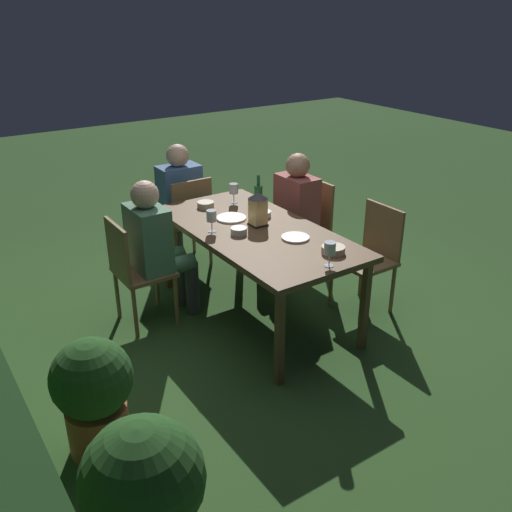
{
  "coord_description": "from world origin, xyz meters",
  "views": [
    {
      "loc": [
        -3.27,
        2.21,
        2.34
      ],
      "look_at": [
        0.0,
        0.0,
        0.53
      ],
      "focal_mm": 39.26,
      "sensor_mm": 36.0,
      "label": 1
    }
  ],
  "objects_px": {
    "person_in_green": "(157,244)",
    "potted_plant_corner": "(94,392)",
    "bowl_dip": "(262,214)",
    "chair_side_left_a": "(371,254)",
    "chair_side_right_b": "(135,268)",
    "wine_glass_c": "(330,250)",
    "bowl_bread": "(206,204)",
    "person_in_blue": "(177,196)",
    "bowl_olives": "(239,231)",
    "potted_plant_by_hedge": "(144,487)",
    "person_in_rust": "(291,212)",
    "wine_glass_a": "(234,190)",
    "plate_a": "(231,218)",
    "chair_side_left_b": "(307,223)",
    "dining_table": "(256,236)",
    "wine_glass_b": "(211,217)",
    "bowl_salad": "(333,249)",
    "lantern_centerpiece": "(258,207)",
    "chair_head_far": "(187,217)",
    "green_bottle_on_table": "(258,196)",
    "plate_b": "(295,237)"
  },
  "relations": [
    {
      "from": "wine_glass_a",
      "to": "plate_a",
      "type": "relative_size",
      "value": 0.71
    },
    {
      "from": "dining_table",
      "to": "chair_side_left_a",
      "type": "xyz_separation_m",
      "value": [
        -0.4,
        -0.84,
        -0.21
      ]
    },
    {
      "from": "person_in_green",
      "to": "potted_plant_corner",
      "type": "relative_size",
      "value": 1.62
    },
    {
      "from": "potted_plant_corner",
      "to": "bowl_olives",
      "type": "bearing_deg",
      "value": -62.63
    },
    {
      "from": "lantern_centerpiece",
      "to": "bowl_dip",
      "type": "xyz_separation_m",
      "value": [
        0.14,
        -0.13,
        -0.12
      ]
    },
    {
      "from": "potted_plant_by_hedge",
      "to": "wine_glass_b",
      "type": "bearing_deg",
      "value": -37.57
    },
    {
      "from": "chair_head_far",
      "to": "green_bottle_on_table",
      "type": "xyz_separation_m",
      "value": [
        -0.78,
        -0.27,
        0.37
      ]
    },
    {
      "from": "chair_side_left_b",
      "to": "bowl_salad",
      "type": "bearing_deg",
      "value": 148.88
    },
    {
      "from": "wine_glass_c",
      "to": "plate_b",
      "type": "distance_m",
      "value": 0.51
    },
    {
      "from": "green_bottle_on_table",
      "to": "plate_b",
      "type": "xyz_separation_m",
      "value": [
        -0.68,
        0.14,
        -0.1
      ]
    },
    {
      "from": "plate_a",
      "to": "bowl_dip",
      "type": "height_order",
      "value": "bowl_dip"
    },
    {
      "from": "dining_table",
      "to": "person_in_blue",
      "type": "xyz_separation_m",
      "value": [
        1.34,
        0.0,
        -0.06
      ]
    },
    {
      "from": "chair_side_left_a",
      "to": "bowl_salad",
      "type": "bearing_deg",
      "value": 111.73
    },
    {
      "from": "plate_b",
      "to": "bowl_salad",
      "type": "bearing_deg",
      "value": -170.74
    },
    {
      "from": "person_in_blue",
      "to": "potted_plant_corner",
      "type": "xyz_separation_m",
      "value": [
        -2.08,
        1.57,
        -0.25
      ]
    },
    {
      "from": "bowl_bread",
      "to": "potted_plant_corner",
      "type": "height_order",
      "value": "bowl_bread"
    },
    {
      "from": "potted_plant_by_hedge",
      "to": "wine_glass_a",
      "type": "bearing_deg",
      "value": -39.58
    },
    {
      "from": "bowl_bread",
      "to": "chair_side_left_a",
      "type": "bearing_deg",
      "value": -139.08
    },
    {
      "from": "chair_side_right_b",
      "to": "wine_glass_c",
      "type": "relative_size",
      "value": 5.15
    },
    {
      "from": "wine_glass_b",
      "to": "bowl_salad",
      "type": "xyz_separation_m",
      "value": [
        -0.81,
        -0.5,
        -0.09
      ]
    },
    {
      "from": "person_in_green",
      "to": "lantern_centerpiece",
      "type": "relative_size",
      "value": 4.34
    },
    {
      "from": "person_in_blue",
      "to": "bowl_olives",
      "type": "distance_m",
      "value": 1.37
    },
    {
      "from": "plate_a",
      "to": "bowl_dip",
      "type": "relative_size",
      "value": 1.62
    },
    {
      "from": "chair_side_right_b",
      "to": "person_in_rust",
      "type": "distance_m",
      "value": 1.49
    },
    {
      "from": "green_bottle_on_table",
      "to": "person_in_rust",
      "type": "bearing_deg",
      "value": -84.55
    },
    {
      "from": "chair_side_left_a",
      "to": "wine_glass_b",
      "type": "distance_m",
      "value": 1.32
    },
    {
      "from": "wine_glass_c",
      "to": "bowl_bread",
      "type": "xyz_separation_m",
      "value": [
        1.45,
        0.11,
        -0.09
      ]
    },
    {
      "from": "person_in_green",
      "to": "chair_side_right_b",
      "type": "bearing_deg",
      "value": 90.0
    },
    {
      "from": "bowl_dip",
      "to": "bowl_bread",
      "type": "bearing_deg",
      "value": 30.81
    },
    {
      "from": "wine_glass_b",
      "to": "potted_plant_corner",
      "type": "xyz_separation_m",
      "value": [
        -0.88,
        1.27,
        -0.48
      ]
    },
    {
      "from": "person_in_green",
      "to": "wine_glass_b",
      "type": "height_order",
      "value": "person_in_green"
    },
    {
      "from": "potted_plant_by_hedge",
      "to": "wine_glass_c",
      "type": "bearing_deg",
      "value": -64.72
    },
    {
      "from": "person_in_rust",
      "to": "plate_b",
      "type": "relative_size",
      "value": 5.57
    },
    {
      "from": "chair_side_left_b",
      "to": "person_in_blue",
      "type": "xyz_separation_m",
      "value": [
        0.94,
        0.84,
        0.15
      ]
    },
    {
      "from": "wine_glass_a",
      "to": "plate_b",
      "type": "height_order",
      "value": "wine_glass_a"
    },
    {
      "from": "potted_plant_corner",
      "to": "plate_b",
      "type": "bearing_deg",
      "value": -76.01
    },
    {
      "from": "person_in_green",
      "to": "bowl_bread",
      "type": "bearing_deg",
      "value": -66.91
    },
    {
      "from": "chair_side_left_a",
      "to": "bowl_olives",
      "type": "distance_m",
      "value": 1.11
    },
    {
      "from": "person_in_blue",
      "to": "person_in_green",
      "type": "bearing_deg",
      "value": 145.6
    },
    {
      "from": "dining_table",
      "to": "chair_head_far",
      "type": "height_order",
      "value": "chair_head_far"
    },
    {
      "from": "bowl_dip",
      "to": "chair_side_left_a",
      "type": "bearing_deg",
      "value": -133.17
    },
    {
      "from": "dining_table",
      "to": "potted_plant_by_hedge",
      "type": "xyz_separation_m",
      "value": [
        -1.59,
        1.64,
        -0.2
      ]
    },
    {
      "from": "chair_side_left_b",
      "to": "wine_glass_a",
      "type": "xyz_separation_m",
      "value": [
        0.21,
        0.65,
        0.38
      ]
    },
    {
      "from": "lantern_centerpiece",
      "to": "bowl_salad",
      "type": "bearing_deg",
      "value": -169.29
    },
    {
      "from": "plate_b",
      "to": "potted_plant_corner",
      "type": "relative_size",
      "value": 0.29
    },
    {
      "from": "potted_plant_by_hedge",
      "to": "person_in_rust",
      "type": "bearing_deg",
      "value": -48.8
    },
    {
      "from": "person_in_green",
      "to": "plate_a",
      "type": "relative_size",
      "value": 4.83
    },
    {
      "from": "chair_side_left_a",
      "to": "potted_plant_corner",
      "type": "distance_m",
      "value": 2.43
    },
    {
      "from": "chair_side_left_b",
      "to": "chair_head_far",
      "type": "distance_m",
      "value": 1.12
    },
    {
      "from": "person_in_green",
      "to": "bowl_bread",
      "type": "height_order",
      "value": "person_in_green"
    }
  ]
}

